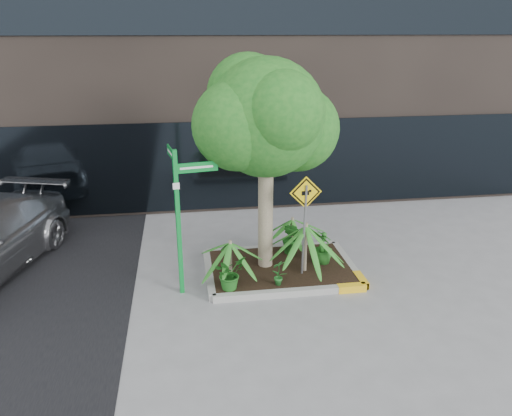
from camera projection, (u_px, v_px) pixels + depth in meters
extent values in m
plane|color=gray|center=(274.00, 278.00, 10.94)|extent=(80.00, 80.00, 0.00)
cube|color=#9E9E99|center=(272.00, 249.00, 12.25)|extent=(3.20, 0.15, 0.15)
cube|color=#9E9E99|center=(291.00, 293.00, 10.20)|extent=(3.20, 0.15, 0.15)
cube|color=#9E9E99|center=(209.00, 274.00, 11.00)|extent=(0.15, 2.20, 0.15)
cube|color=#9E9E99|center=(349.00, 264.00, 11.45)|extent=(0.15, 2.20, 0.15)
cube|color=yellow|center=(352.00, 288.00, 10.39)|extent=(0.60, 0.17, 0.15)
cube|color=black|center=(280.00, 267.00, 11.21)|extent=(3.05, 2.05, 0.06)
cylinder|color=tan|center=(266.00, 207.00, 10.80)|extent=(0.33, 0.33, 3.05)
cylinder|color=tan|center=(271.00, 157.00, 10.43)|extent=(0.58, 0.16, 0.99)
sphere|color=#1B5F1B|center=(266.00, 118.00, 10.14)|extent=(2.44, 2.44, 2.44)
sphere|color=#1B5F1B|center=(297.00, 129.00, 10.63)|extent=(1.83, 1.83, 1.83)
sphere|color=#1B5F1B|center=(238.00, 125.00, 9.90)|extent=(1.83, 1.83, 1.83)
sphere|color=#1B5F1B|center=(282.00, 112.00, 9.53)|extent=(1.63, 1.63, 1.63)
sphere|color=#1B5F1B|center=(248.00, 95.00, 10.43)|extent=(1.73, 1.73, 1.73)
cylinder|color=tan|center=(306.00, 247.00, 10.80)|extent=(0.07, 0.07, 1.12)
cylinder|color=tan|center=(231.00, 259.00, 10.56)|extent=(0.07, 0.07, 0.85)
cylinder|color=tan|center=(292.00, 233.00, 11.97)|extent=(0.07, 0.07, 0.80)
imported|color=#1B5A19|center=(229.00, 273.00, 10.12)|extent=(0.88, 0.88, 0.69)
imported|color=#246A20|center=(323.00, 247.00, 11.23)|extent=(0.51, 0.51, 0.78)
imported|color=#1E6221|center=(279.00, 272.00, 10.28)|extent=(0.39, 0.39, 0.58)
imported|color=#1B5B1A|center=(291.00, 238.00, 11.66)|extent=(0.60, 0.60, 0.80)
cube|color=#0C8B31|center=(178.00, 225.00, 9.87)|extent=(0.10, 0.10, 3.03)
cube|color=#0C8B31|center=(197.00, 167.00, 9.60)|extent=(0.84, 0.17, 0.19)
cube|color=#0C8B31|center=(171.00, 153.00, 9.77)|extent=(0.17, 0.84, 0.19)
cube|color=white|center=(197.00, 168.00, 9.59)|extent=(0.64, 0.11, 0.04)
cube|color=white|center=(170.00, 153.00, 9.77)|extent=(0.11, 0.64, 0.04)
cube|color=white|center=(176.00, 186.00, 9.55)|extent=(0.13, 0.03, 0.13)
cylinder|color=slate|center=(304.00, 231.00, 10.46)|extent=(0.06, 0.17, 2.04)
cube|color=yellow|center=(306.00, 192.00, 10.15)|extent=(0.68, 0.06, 0.68)
cube|color=black|center=(306.00, 193.00, 10.14)|extent=(0.61, 0.04, 0.61)
cube|color=yellow|center=(306.00, 193.00, 10.13)|extent=(0.52, 0.03, 0.52)
cube|color=black|center=(305.00, 193.00, 10.13)|extent=(0.16, 0.01, 0.09)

